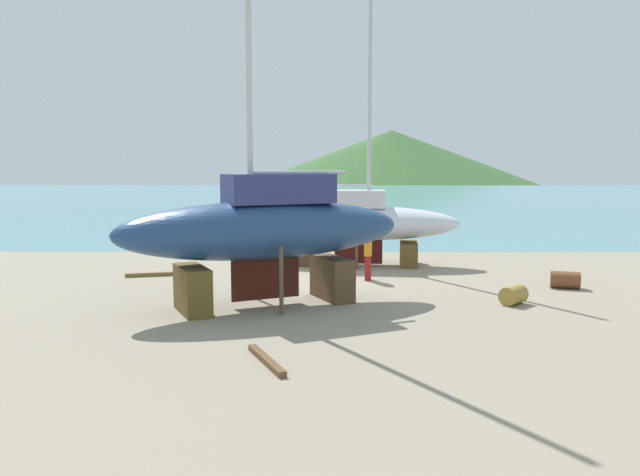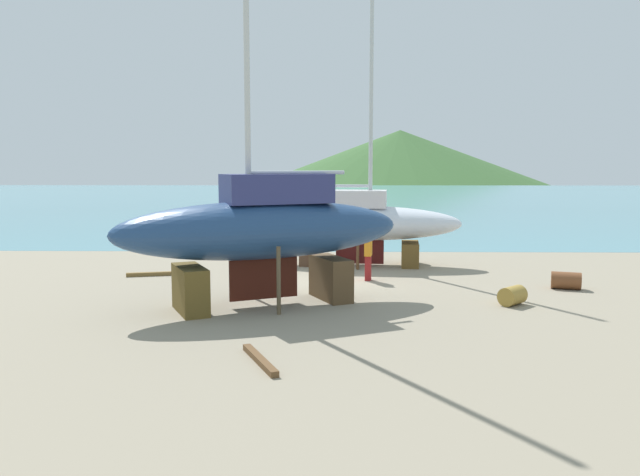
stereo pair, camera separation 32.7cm
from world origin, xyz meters
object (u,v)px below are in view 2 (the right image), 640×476
(sailboat_mid_port, at_px, (359,222))
(worker, at_px, (368,256))
(barrel_rust_far, at_px, (566,281))
(barrel_blue_faded, at_px, (512,296))
(sailboat_small_center, at_px, (264,229))

(sailboat_mid_port, height_order, worker, sailboat_mid_port)
(worker, height_order, barrel_rust_far, worker)
(sailboat_mid_port, relative_size, barrel_rust_far, 13.23)
(barrel_rust_far, height_order, barrel_blue_faded, barrel_rust_far)
(sailboat_mid_port, xyz_separation_m, barrel_blue_faded, (4.27, -7.62, -1.52))
(barrel_blue_faded, bearing_deg, worker, 135.97)
(sailboat_mid_port, relative_size, worker, 7.24)
(sailboat_mid_port, distance_m, worker, 3.78)
(sailboat_small_center, xyz_separation_m, worker, (3.30, 4.12, -1.38))
(sailboat_small_center, bearing_deg, barrel_blue_faded, 156.08)
(sailboat_small_center, height_order, sailboat_mid_port, sailboat_small_center)
(sailboat_small_center, height_order, worker, sailboat_small_center)
(sailboat_mid_port, bearing_deg, barrel_blue_faded, -54.59)
(worker, relative_size, barrel_blue_faded, 2.14)
(worker, distance_m, barrel_rust_far, 6.79)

